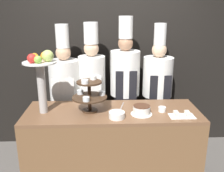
{
  "coord_description": "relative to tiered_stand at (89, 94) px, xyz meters",
  "views": [
    {
      "loc": [
        -0.1,
        -2.17,
        1.95
      ],
      "look_at": [
        0.0,
        0.43,
        1.15
      ],
      "focal_mm": 40.0,
      "sensor_mm": 36.0,
      "label": 1
    }
  ],
  "objects": [
    {
      "name": "chef_center_right",
      "position": [
        0.44,
        0.65,
        -0.09
      ],
      "size": [
        0.38,
        0.38,
        1.88
      ],
      "color": "black",
      "rests_on": "ground_plane"
    },
    {
      "name": "chef_right",
      "position": [
        0.87,
        0.65,
        -0.16
      ],
      "size": [
        0.39,
        0.39,
        1.8
      ],
      "color": "#28282D",
      "rests_on": "ground_plane"
    },
    {
      "name": "chef_left",
      "position": [
        -0.35,
        0.65,
        -0.17
      ],
      "size": [
        0.4,
        0.4,
        1.79
      ],
      "color": "#38332D",
      "rests_on": "ground_plane"
    },
    {
      "name": "buffet_counter",
      "position": [
        0.24,
        0.0,
        -0.65
      ],
      "size": [
        1.89,
        0.66,
        0.9
      ],
      "color": "brown",
      "rests_on": "ground_plane"
    },
    {
      "name": "cup_white",
      "position": [
        0.78,
        -0.04,
        -0.17
      ],
      "size": [
        0.08,
        0.08,
        0.05
      ],
      "color": "white",
      "rests_on": "buffet_counter"
    },
    {
      "name": "tiered_stand",
      "position": [
        0.0,
        0.0,
        0.0
      ],
      "size": [
        0.37,
        0.37,
        0.37
      ],
      "color": "#3D2819",
      "rests_on": "buffet_counter"
    },
    {
      "name": "fruit_pedestal",
      "position": [
        -0.48,
        -0.01,
        0.26
      ],
      "size": [
        0.34,
        0.34,
        0.67
      ],
      "color": "#B2ADA8",
      "rests_on": "buffet_counter"
    },
    {
      "name": "wall_back",
      "position": [
        0.24,
        1.03,
        0.29
      ],
      "size": [
        10.0,
        0.06,
        2.8
      ],
      "color": "black",
      "rests_on": "ground_plane"
    },
    {
      "name": "chef_center_left",
      "position": [
        0.0,
        0.65,
        -0.12
      ],
      "size": [
        0.35,
        0.35,
        1.81
      ],
      "color": "#38332D",
      "rests_on": "ground_plane"
    },
    {
      "name": "cake_square_tray",
      "position": [
        0.95,
        -0.18,
        -0.18
      ],
      "size": [
        0.26,
        0.15,
        0.05
      ],
      "color": "white",
      "rests_on": "buffet_counter"
    },
    {
      "name": "cake_round",
      "position": [
        0.54,
        -0.11,
        -0.16
      ],
      "size": [
        0.22,
        0.22,
        0.1
      ],
      "color": "white",
      "rests_on": "buffet_counter"
    },
    {
      "name": "serving_bowl_near",
      "position": [
        0.28,
        -0.19,
        -0.17
      ],
      "size": [
        0.16,
        0.16,
        0.17
      ],
      "color": "white",
      "rests_on": "buffet_counter"
    }
  ]
}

